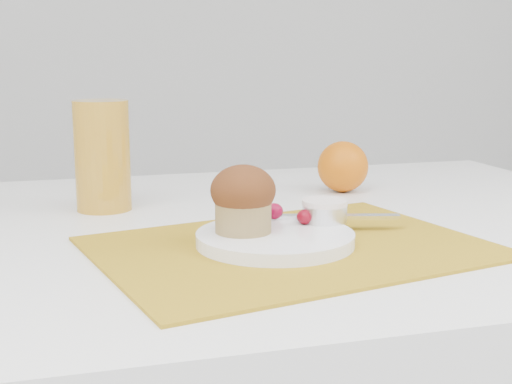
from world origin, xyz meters
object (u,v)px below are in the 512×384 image
object	(u,v)px
plate	(275,238)
muffin	(243,199)
juice_glass	(102,156)
orange	(343,167)

from	to	relation	value
plate	muffin	world-z (taller)	muffin
plate	juice_glass	bearing A→B (deg)	123.87
orange	juice_glass	distance (m)	0.38
plate	muffin	distance (m)	0.06
plate	juice_glass	world-z (taller)	juice_glass
orange	muffin	distance (m)	0.36
orange	muffin	xyz separation A→B (m)	(-0.24, -0.28, 0.02)
plate	juice_glass	distance (m)	0.32
orange	juice_glass	xyz separation A→B (m)	(-0.38, -0.03, 0.04)
muffin	orange	bearing A→B (deg)	49.31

